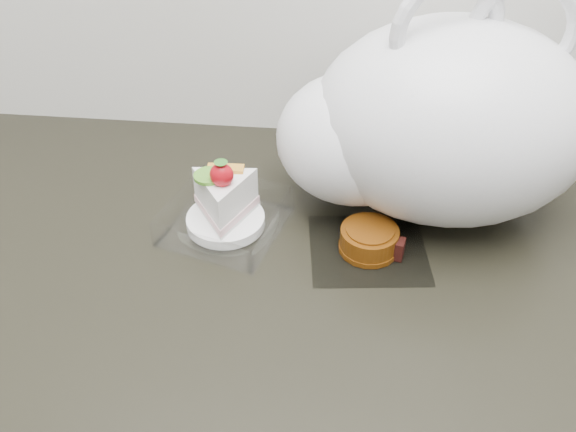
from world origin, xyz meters
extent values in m
cube|color=black|center=(0.00, 1.69, 0.88)|extent=(2.04, 0.64, 0.04)
cube|color=white|center=(-0.17, 1.74, 0.90)|extent=(0.17, 0.17, 0.00)
cylinder|color=white|center=(-0.17, 1.74, 0.91)|extent=(0.10, 0.10, 0.01)
ellipsoid|color=red|center=(-0.17, 1.73, 0.99)|extent=(0.03, 0.03, 0.03)
cone|color=#2D7223|center=(-0.17, 1.73, 1.01)|extent=(0.02, 0.02, 0.01)
cylinder|color=#5AAA31|center=(-0.19, 1.74, 0.98)|extent=(0.04, 0.04, 0.00)
cube|color=orange|center=(-0.17, 1.76, 0.98)|extent=(0.05, 0.02, 0.00)
cube|color=white|center=(0.01, 1.72, 0.90)|extent=(0.16, 0.15, 0.00)
cylinder|color=#67330C|center=(0.01, 1.72, 0.92)|extent=(0.09, 0.09, 0.03)
cylinder|color=#67330C|center=(0.01, 1.72, 0.90)|extent=(0.09, 0.09, 0.01)
cylinder|color=#67330C|center=(0.01, 1.72, 0.93)|extent=(0.07, 0.07, 0.00)
cube|color=black|center=(0.05, 1.71, 0.91)|extent=(0.02, 0.02, 0.03)
ellipsoid|color=white|center=(0.10, 1.82, 1.03)|extent=(0.40, 0.35, 0.26)
ellipsoid|color=white|center=(-0.01, 1.82, 1.00)|extent=(0.24, 0.23, 0.17)
torus|color=white|center=(0.08, 1.82, 1.15)|extent=(0.14, 0.07, 0.14)
torus|color=white|center=(0.17, 1.84, 1.14)|extent=(0.13, 0.02, 0.13)
camera|label=1|loc=(-0.03, 1.11, 1.44)|focal=40.00mm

